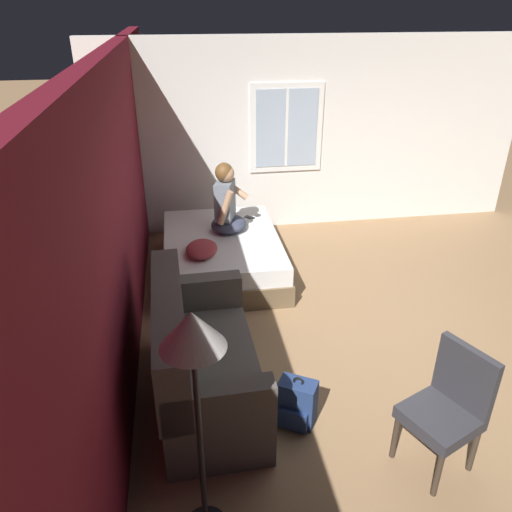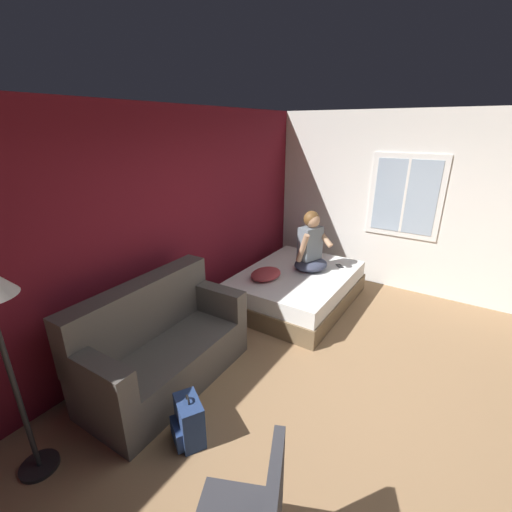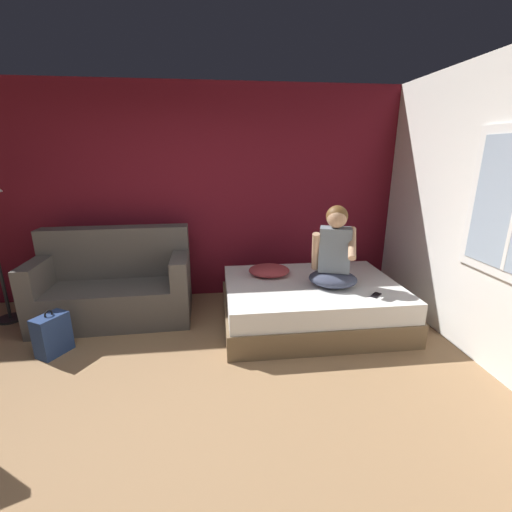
% 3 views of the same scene
% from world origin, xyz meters
% --- Properties ---
extents(ground_plane, '(40.00, 40.00, 0.00)m').
position_xyz_m(ground_plane, '(0.00, 0.00, 0.00)').
color(ground_plane, '#93704C').
extents(wall_back_accent, '(10.94, 0.16, 2.70)m').
position_xyz_m(wall_back_accent, '(0.00, 2.52, 1.35)').
color(wall_back_accent, maroon).
rests_on(wall_back_accent, ground).
extents(wall_side_with_window, '(0.19, 6.29, 2.70)m').
position_xyz_m(wall_side_with_window, '(3.05, 0.01, 1.35)').
color(wall_side_with_window, silver).
rests_on(wall_side_with_window, ground).
extents(bed, '(1.97, 1.45, 0.48)m').
position_xyz_m(bed, '(1.65, 1.48, 0.24)').
color(bed, brown).
rests_on(bed, ground).
extents(couch, '(1.72, 0.87, 1.04)m').
position_xyz_m(couch, '(-0.59, 1.87, 0.39)').
color(couch, '#514C47').
rests_on(couch, ground).
extents(side_chair, '(0.61, 0.61, 0.98)m').
position_xyz_m(side_chair, '(-1.54, 0.16, 0.53)').
color(side_chair, '#382D23').
rests_on(side_chair, ground).
extents(person_seated, '(0.63, 0.59, 0.88)m').
position_xyz_m(person_seated, '(1.85, 1.38, 0.84)').
color(person_seated, '#383D51').
rests_on(person_seated, bed).
extents(backpack, '(0.33, 0.35, 0.46)m').
position_xyz_m(backpack, '(-1.01, 1.12, 0.19)').
color(backpack, navy).
rests_on(backpack, ground).
extents(throw_pillow, '(0.53, 0.43, 0.14)m').
position_xyz_m(throw_pillow, '(1.20, 1.74, 0.55)').
color(throw_pillow, '#993338').
rests_on(throw_pillow, bed).
extents(cell_phone, '(0.15, 0.15, 0.01)m').
position_xyz_m(cell_phone, '(2.20, 1.04, 0.48)').
color(cell_phone, black).
rests_on(cell_phone, bed).
extents(floor_lamp, '(0.36, 0.36, 1.70)m').
position_xyz_m(floor_lamp, '(-1.83, 1.92, 1.43)').
color(floor_lamp, black).
rests_on(floor_lamp, ground).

